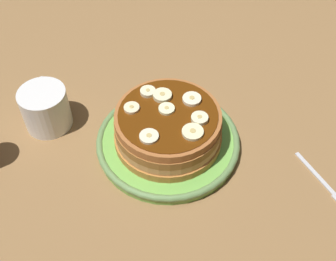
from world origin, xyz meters
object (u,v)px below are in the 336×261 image
object	(u,v)px
banana_slice_3	(149,137)
fork	(325,184)
banana_slice_1	(148,92)
banana_slice_2	(132,108)
banana_slice_0	(169,109)
banana_slice_4	(192,99)
coffee_mug	(45,107)
pancake_stack	(168,127)
banana_slice_7	(165,95)
banana_slice_6	(200,119)
plate	(168,141)
banana_slice_5	(193,132)

from	to	relation	value
banana_slice_3	fork	world-z (taller)	banana_slice_3
banana_slice_1	banana_slice_3	world-z (taller)	banana_slice_1
banana_slice_2	fork	distance (cm)	34.21
banana_slice_0	banana_slice_4	distance (cm)	4.33
banana_slice_0	banana_slice_3	bearing A→B (deg)	139.08
fork	coffee_mug	bearing A→B (deg)	60.36
pancake_stack	banana_slice_2	xyz separation A→B (cm)	(2.47, 5.53, 3.41)
banana_slice_7	fork	distance (cm)	30.25
banana_slice_2	banana_slice_6	size ratio (longest dim) A/B	0.94
plate	banana_slice_0	xyz separation A→B (cm)	(0.99, -0.46, 7.14)
pancake_stack	banana_slice_6	size ratio (longest dim) A/B	6.75
banana_slice_1	fork	bearing A→B (deg)	-127.77
banana_slice_5	banana_slice_6	distance (cm)	3.06
banana_slice_2	banana_slice_0	bearing A→B (deg)	-104.26
banana_slice_6	fork	bearing A→B (deg)	-122.12
banana_slice_5	banana_slice_6	bearing A→B (deg)	-36.76
banana_slice_1	banana_slice_2	world-z (taller)	banana_slice_1
banana_slice_5	banana_slice_7	size ratio (longest dim) A/B	1.07
banana_slice_5	fork	bearing A→B (deg)	-114.30
plate	banana_slice_0	bearing A→B (deg)	-25.21
fork	banana_slice_6	bearing A→B (deg)	57.88
banana_slice_5	banana_slice_4	bearing A→B (deg)	-14.37
banana_slice_0	coffee_mug	world-z (taller)	banana_slice_0
plate	banana_slice_6	size ratio (longest dim) A/B	9.03
banana_slice_4	banana_slice_7	world-z (taller)	banana_slice_7
pancake_stack	banana_slice_3	xyz separation A→B (cm)	(-4.22, 3.98, 3.41)
fork	banana_slice_7	bearing A→B (deg)	51.31
banana_slice_4	banana_slice_0	bearing A→B (deg)	105.85
banana_slice_4	banana_slice_6	distance (cm)	4.61
banana_slice_0	banana_slice_4	bearing A→B (deg)	-74.15
coffee_mug	fork	bearing A→B (deg)	-119.64
banana_slice_5	plate	bearing A→B (deg)	29.92
banana_slice_2	banana_slice_4	world-z (taller)	banana_slice_4
banana_slice_6	banana_slice_3	bearing A→B (deg)	101.35
banana_slice_3	banana_slice_6	world-z (taller)	banana_slice_6
banana_slice_4	banana_slice_3	bearing A→B (deg)	126.31
banana_slice_2	banana_slice_7	bearing A→B (deg)	-75.30
banana_slice_3	banana_slice_6	bearing A→B (deg)	-78.65
banana_slice_2	banana_slice_5	bearing A→B (deg)	-131.50
coffee_mug	banana_slice_7	bearing A→B (deg)	-107.38
pancake_stack	banana_slice_1	xyz separation A→B (cm)	(5.56, 2.17, 3.49)
banana_slice_2	banana_slice_5	xyz separation A→B (cm)	(-7.41, -8.38, 0.03)
banana_slice_1	fork	world-z (taller)	banana_slice_1
banana_slice_3	fork	size ratio (longest dim) A/B	0.24
banana_slice_4	coffee_mug	xyz separation A→B (cm)	(8.39, 24.75, -4.30)
banana_slice_6	banana_slice_2	bearing A→B (deg)	64.09
banana_slice_2	banana_slice_7	size ratio (longest dim) A/B	0.82
banana_slice_2	banana_slice_6	distance (cm)	11.35
pancake_stack	banana_slice_5	size ratio (longest dim) A/B	5.47
banana_slice_3	banana_slice_0	bearing A→B (deg)	-40.92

